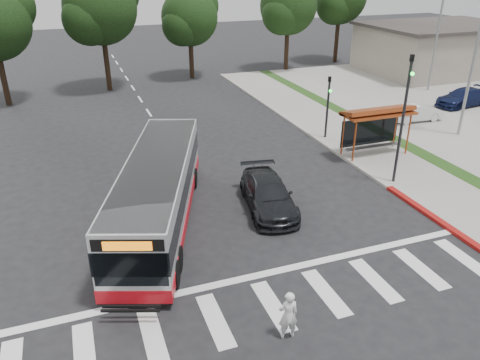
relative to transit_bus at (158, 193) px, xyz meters
name	(u,v)px	position (x,y,z in m)	size (l,w,h in m)	color
ground	(225,231)	(2.41, -1.60, -1.46)	(140.00, 140.00, 0.00)	black
sidewalk_east	(348,138)	(13.41, 6.40, -1.40)	(4.00, 40.00, 0.12)	gray
curb_east	(321,141)	(11.41, 6.40, -1.38)	(0.30, 40.00, 0.15)	#9E9991
curb_east_red	(431,215)	(11.41, -3.60, -1.38)	(0.32, 6.00, 0.15)	maroon
parking_lot	(471,110)	(25.41, 8.40, -1.41)	(18.00, 36.00, 0.10)	gray
commercial_building	(439,50)	(32.41, 20.40, 0.74)	(14.00, 10.00, 4.40)	gray
building_roof_cap	(443,25)	(32.41, 20.40, 3.09)	(14.60, 10.60, 0.30)	#383330
crosswalk_ladder	(273,306)	(2.41, -6.60, -1.45)	(18.00, 2.60, 0.01)	silver
bus_shelter	(377,117)	(13.21, 3.51, 0.89)	(4.20, 1.60, 2.86)	#9C401A
traffic_signal_ne_tall	(404,110)	(12.01, -0.10, 2.42)	(0.18, 0.37, 6.50)	black
traffic_signal_ne_short	(328,101)	(12.01, 6.89, 1.02)	(0.18, 0.37, 4.00)	black
lot_light_front	(477,43)	(20.41, 4.40, 4.45)	(1.90, 0.35, 9.01)	gray
lot_light_mid	(440,20)	(26.41, 14.40, 4.45)	(1.90, 0.35, 9.01)	gray
tree_ne_a	(289,5)	(18.49, 26.47, 4.93)	(6.16, 5.74, 9.30)	black
tree_north_a	(101,6)	(0.50, 24.47, 5.46)	(6.60, 6.15, 10.17)	black
tree_north_b	(190,16)	(8.49, 26.46, 4.20)	(5.72, 5.33, 8.43)	black
transit_bus	(158,193)	(0.00, 0.00, 0.00)	(2.45, 11.29, 2.92)	silver
pedestrian	(288,315)	(2.26, -8.01, -0.63)	(0.60, 0.40, 1.66)	white
dark_sedan	(268,194)	(4.91, -0.34, -0.74)	(2.00, 4.93, 1.43)	black
parked_car_1	(416,112)	(19.67, 7.71, -0.74)	(1.31, 3.76, 1.24)	silver
parked_car_3	(463,97)	(25.51, 9.50, -0.68)	(1.89, 4.64, 1.35)	#121A3F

